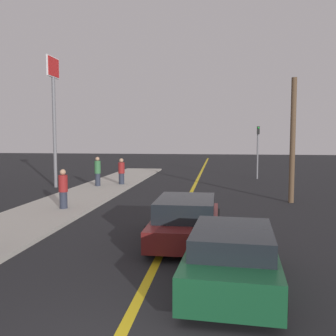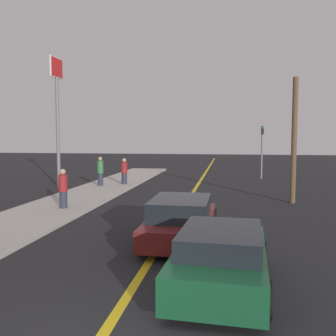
% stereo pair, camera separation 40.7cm
% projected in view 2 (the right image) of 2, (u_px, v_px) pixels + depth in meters
% --- Properties ---
extents(road_center_line, '(0.20, 60.00, 0.01)m').
position_uv_depth(road_center_line, '(197.00, 186.00, 22.73)').
color(road_center_line, gold).
rests_on(road_center_line, ground_plane).
extents(sidewalk_left, '(3.13, 28.71, 0.13)m').
position_uv_depth(sidewalk_left, '(94.00, 192.00, 19.96)').
color(sidewalk_left, '#ADA89E').
rests_on(sidewalk_left, ground_plane).
extents(car_near_right_lane, '(2.04, 3.94, 1.23)m').
position_uv_depth(car_near_right_lane, '(221.00, 258.00, 7.46)').
color(car_near_right_lane, '#144728').
rests_on(car_near_right_lane, ground_plane).
extents(car_ahead_center, '(1.93, 4.18, 1.28)m').
position_uv_depth(car_ahead_center, '(181.00, 220.00, 10.72)').
color(car_ahead_center, maroon).
rests_on(car_ahead_center, ground_plane).
extents(pedestrian_mid_group, '(0.36, 0.36, 1.59)m').
position_uv_depth(pedestrian_mid_group, '(63.00, 189.00, 15.12)').
color(pedestrian_mid_group, '#282D3D').
rests_on(pedestrian_mid_group, sidewalk_left).
extents(pedestrian_far_standing, '(0.36, 0.36, 1.71)m').
position_uv_depth(pedestrian_far_standing, '(100.00, 171.00, 22.02)').
color(pedestrian_far_standing, '#282D3D').
rests_on(pedestrian_far_standing, sidewalk_left).
extents(pedestrian_by_sign, '(0.39, 0.39, 1.58)m').
position_uv_depth(pedestrian_by_sign, '(124.00, 171.00, 22.82)').
color(pedestrian_by_sign, '#282D3D').
rests_on(pedestrian_by_sign, sidewalk_left).
extents(traffic_light, '(0.18, 0.40, 3.74)m').
position_uv_depth(traffic_light, '(262.00, 147.00, 26.38)').
color(traffic_light, slate).
rests_on(traffic_light, ground_plane).
extents(roadside_sign, '(0.20, 1.52, 7.65)m').
position_uv_depth(roadside_sign, '(57.00, 96.00, 22.04)').
color(roadside_sign, slate).
rests_on(roadside_sign, ground_plane).
extents(utility_pole, '(0.24, 0.24, 5.65)m').
position_uv_depth(utility_pole, '(294.00, 141.00, 16.75)').
color(utility_pole, brown).
rests_on(utility_pole, ground_plane).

